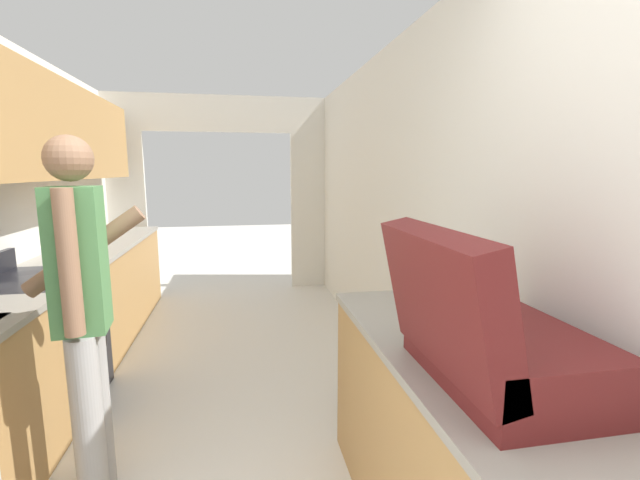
# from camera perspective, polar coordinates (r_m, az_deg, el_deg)

# --- Properties ---
(wall_right) EXTENTS (0.06, 7.56, 2.50)m
(wall_right) POSITION_cam_1_polar(r_m,az_deg,el_deg) (2.74, 14.30, 2.29)
(wall_right) COLOR silver
(wall_right) RESTS_ON ground_plane
(wall_far_with_doorway) EXTENTS (3.13, 0.06, 2.50)m
(wall_far_with_doorway) POSITION_cam_1_polar(r_m,az_deg,el_deg) (5.69, -13.20, 7.88)
(wall_far_with_doorway) COLOR silver
(wall_far_with_doorway) RESTS_ON ground_plane
(counter_left) EXTENTS (0.62, 3.91, 0.89)m
(counter_left) POSITION_cam_1_polar(r_m,az_deg,el_deg) (4.04, -29.32, -8.07)
(counter_left) COLOR #B2844C
(counter_left) RESTS_ON ground_plane
(counter_right) EXTENTS (0.62, 1.58, 0.89)m
(counter_right) POSITION_cam_1_polar(r_m,az_deg,el_deg) (2.01, 17.27, -25.10)
(counter_right) COLOR #B2844C
(counter_right) RESTS_ON ground_plane
(range_oven) EXTENTS (0.66, 0.75, 1.03)m
(range_oven) POSITION_cam_1_polar(r_m,az_deg,el_deg) (3.39, -33.15, -11.52)
(range_oven) COLOR black
(range_oven) RESTS_ON ground_plane
(person) EXTENTS (0.55, 0.40, 1.72)m
(person) POSITION_cam_1_polar(r_m,az_deg,el_deg) (2.22, -29.05, -8.74)
(person) COLOR #9E9E9E
(person) RESTS_ON ground_plane
(suitcase) EXTENTS (0.54, 0.66, 0.51)m
(suitcase) POSITION_cam_1_polar(r_m,az_deg,el_deg) (1.48, 20.91, -11.80)
(suitcase) COLOR #5B1919
(suitcase) RESTS_ON counter_right
(knife) EXTENTS (0.06, 0.29, 0.02)m
(knife) POSITION_cam_1_polar(r_m,az_deg,el_deg) (3.77, -31.94, -2.40)
(knife) COLOR #B7B7BC
(knife) RESTS_ON counter_left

